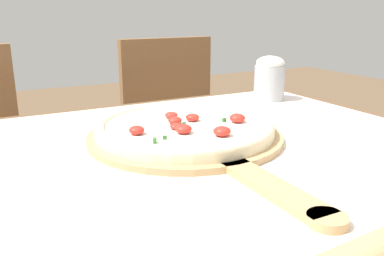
{
  "coord_description": "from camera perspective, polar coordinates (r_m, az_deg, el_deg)",
  "views": [
    {
      "loc": [
        -0.31,
        -0.57,
        1.01
      ],
      "look_at": [
        0.03,
        0.07,
        0.8
      ],
      "focal_mm": 38.0,
      "sensor_mm": 36.0,
      "label": 1
    }
  ],
  "objects": [
    {
      "name": "pizza_peel",
      "position": [
        0.77,
        -0.27,
        -1.56
      ],
      "size": [
        0.38,
        0.59,
        0.01
      ],
      "color": "tan",
      "rests_on": "towel_cloth"
    },
    {
      "name": "pizza",
      "position": [
        0.79,
        -0.99,
        0.19
      ],
      "size": [
        0.34,
        0.34,
        0.04
      ],
      "color": "beige",
      "rests_on": "pizza_peel"
    },
    {
      "name": "dining_table",
      "position": [
        0.75,
        0.46,
        -13.18
      ],
      "size": [
        1.11,
        0.94,
        0.76
      ],
      "color": "brown",
      "rests_on": "ground_plane"
    },
    {
      "name": "towel_cloth",
      "position": [
        0.7,
        0.49,
        -4.35
      ],
      "size": [
        1.03,
        0.86,
        0.0
      ],
      "color": "silver",
      "rests_on": "dining_table"
    },
    {
      "name": "chair_right",
      "position": [
        1.6,
        -2.08,
        -1.28
      ],
      "size": [
        0.4,
        0.4,
        0.9
      ],
      "rotation": [
        0.0,
        0.0,
        0.01
      ],
      "color": "brown",
      "rests_on": "ground_plane"
    },
    {
      "name": "flour_cup",
      "position": [
        1.15,
        10.83,
        6.94
      ],
      "size": [
        0.08,
        0.08,
        0.12
      ],
      "color": "#B2B7BC",
      "rests_on": "towel_cloth"
    }
  ]
}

